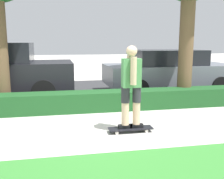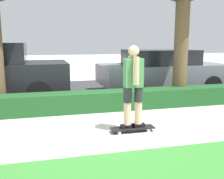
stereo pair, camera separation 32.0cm
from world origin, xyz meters
name	(u,v)px [view 2 (the right image)]	position (x,y,z in m)	size (l,w,h in m)	color
ground_plane	(112,131)	(0.00, 0.00, 0.00)	(60.00, 60.00, 0.00)	beige
street_asphalt	(82,91)	(0.00, 4.20, 0.00)	(12.47, 5.00, 0.01)	#38383A
hedge_row	(96,101)	(0.00, 1.60, 0.24)	(12.47, 0.60, 0.47)	#1E5123
skateboard	(133,128)	(0.36, -0.13, 0.07)	(0.84, 0.24, 0.08)	black
skater_person	(133,85)	(0.36, -0.13, 0.90)	(0.48, 0.40, 1.54)	black
parked_car_middle	(162,70)	(2.67, 3.56, 0.75)	(4.37, 1.98, 1.43)	slate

